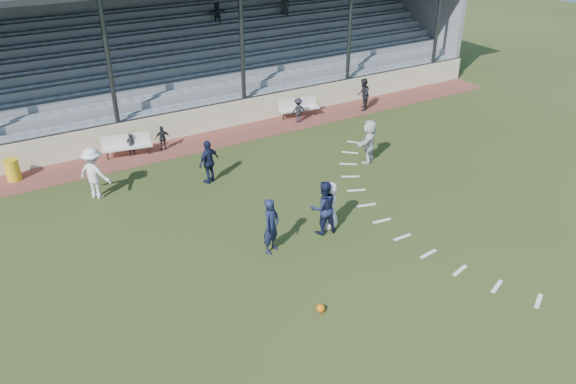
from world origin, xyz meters
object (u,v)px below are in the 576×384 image
(trash_bin, at_px, (13,170))
(player_navy_lead, at_px, (271,226))
(football, at_px, (320,308))
(player_white_lead, at_px, (330,206))
(bench_left, at_px, (127,144))
(bench_right, at_px, (298,106))
(official, at_px, (363,94))

(trash_bin, relative_size, player_navy_lead, 0.46)
(trash_bin, xyz_separation_m, football, (5.98, -12.47, -0.33))
(trash_bin, height_order, player_white_lead, player_white_lead)
(bench_left, distance_m, bench_right, 8.58)
(player_navy_lead, relative_size, official, 1.13)
(bench_right, bearing_deg, player_white_lead, -107.12)
(bench_right, xyz_separation_m, player_navy_lead, (-6.76, -9.41, 0.33))
(trash_bin, bearing_deg, player_navy_lead, -56.04)
(football, relative_size, official, 0.15)
(trash_bin, height_order, official, official)
(bench_right, bearing_deg, trash_bin, -170.79)
(player_white_lead, xyz_separation_m, official, (7.78, 8.42, -0.02))
(trash_bin, bearing_deg, football, -64.38)
(bench_left, height_order, bench_right, same)
(player_white_lead, height_order, official, player_white_lead)
(bench_right, distance_m, player_navy_lead, 11.59)
(bench_left, bearing_deg, bench_right, 12.10)
(player_navy_lead, bearing_deg, football, -124.91)
(bench_right, height_order, player_white_lead, player_white_lead)
(bench_right, xyz_separation_m, football, (-7.04, -12.59, -0.47))
(football, distance_m, official, 15.73)
(bench_right, bearing_deg, official, -4.65)
(bench_left, xyz_separation_m, player_white_lead, (4.13, -8.99, 0.26))
(player_navy_lead, bearing_deg, trash_bin, 94.02)
(bench_left, distance_m, official, 11.93)
(football, height_order, player_navy_lead, player_navy_lead)
(trash_bin, bearing_deg, player_white_lead, -46.65)
(bench_right, xyz_separation_m, trash_bin, (-13.01, -0.13, -0.14))
(bench_right, bearing_deg, football, -110.54)
(player_navy_lead, distance_m, official, 13.28)
(football, bearing_deg, official, 48.69)
(trash_bin, distance_m, football, 13.83)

